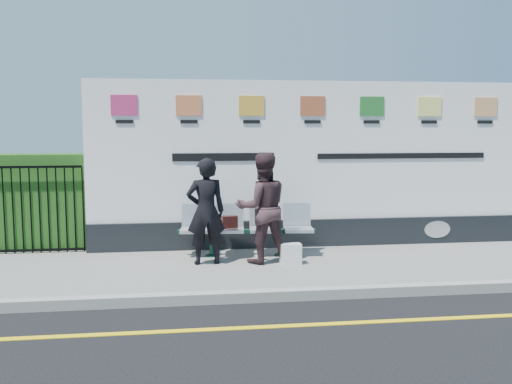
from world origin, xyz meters
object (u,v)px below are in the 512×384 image
billboard (311,175)px  woman_left (206,211)px  bench (247,242)px  woman_right (262,208)px

billboard → woman_left: bearing=-149.4°
bench → woman_right: (0.19, -0.49, 0.65)m
bench → woman_right: woman_right is taller
woman_left → billboard: bearing=-156.0°
bench → billboard: bearing=34.1°
woman_left → woman_right: size_ratio=0.95×
bench → woman_left: size_ratio=1.31×
woman_left → woman_right: 0.91m
bench → woman_left: bearing=-141.1°
bench → woman_left: (-0.71, -0.47, 0.61)m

